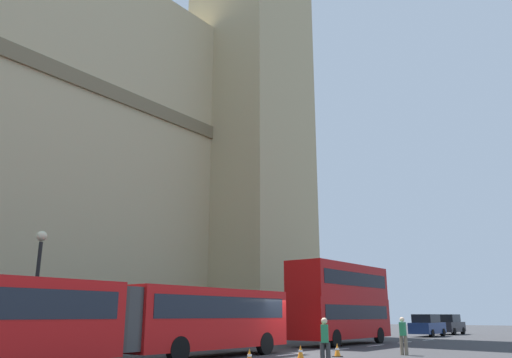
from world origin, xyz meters
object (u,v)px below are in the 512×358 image
Objects in this scene: traffic_cone_middle at (301,352)px; pedestrian_near_cones at (325,341)px; traffic_cone_west at (250,357)px; pedestrian_by_kerb at (403,334)px; street_lamp at (36,283)px; double_decker_bus at (341,300)px; sedan_lead at (427,325)px; articulated_bus at (114,316)px; sedan_trailing at (449,324)px; traffic_cone_east at (337,350)px.

traffic_cone_middle is 3.93m from pedestrian_near_cones.
pedestrian_by_kerb is at bearing -18.99° from traffic_cone_west.
street_lamp is (-7.31, 8.31, 2.77)m from traffic_cone_middle.
double_decker_bus is 8.80m from pedestrian_by_kerb.
pedestrian_near_cones is at bearing -153.87° from double_decker_bus.
pedestrian_near_cones is (-28.91, -6.67, -0.00)m from sedan_lead.
articulated_bus reaches higher than traffic_cone_west.
pedestrian_by_kerb is (8.00, -2.75, 0.63)m from traffic_cone_west.
pedestrian_near_cones is (0.42, -3.00, 0.63)m from traffic_cone_west.
traffic_cone_west is (-35.45, -3.75, -0.63)m from sedan_trailing.
articulated_bus is 32.42× the size of traffic_cone_west.
articulated_bus reaches higher than traffic_cone_east.
traffic_cone_east is at bearing -43.28° from street_lamp.
traffic_cone_west is at bearing -62.75° from street_lamp.
pedestrian_near_cones is at bearing -178.16° from pedestrian_by_kerb.
pedestrian_by_kerb is at bearing -166.68° from sedan_trailing.
sedan_lead is 29.56m from traffic_cone_west.
pedestrian_by_kerb is at bearing -41.70° from street_lamp.
double_decker_bus is 15.82× the size of traffic_cone_east.
articulated_bus is 13.19m from pedestrian_by_kerb.
articulated_bus reaches higher than traffic_cone_middle.
traffic_cone_east is at bearing -14.89° from traffic_cone_middle.
double_decker_bus is 1.74× the size of street_lamp.
sedan_trailing is 30.54m from traffic_cone_east.
traffic_cone_west is (3.54, -3.58, -1.46)m from articulated_bus.
sedan_lead reaches higher than traffic_cone_east.
sedan_lead is (15.50, 0.09, -1.79)m from double_decker_bus.
traffic_cone_east is (-8.57, -4.37, -2.43)m from double_decker_bus.
street_lamp is at bearing 165.95° from double_decker_bus.
street_lamp is (-9.43, 8.87, 2.77)m from traffic_cone_east.
articulated_bus is 11.13× the size of pedestrian_near_cones.
sedan_lead reaches higher than traffic_cone_middle.
double_decker_bus is 2.08× the size of sedan_trailing.
traffic_cone_middle is 11.41m from street_lamp.
traffic_cone_middle is at bearing -48.68° from street_lamp.
sedan_trailing reaches higher than pedestrian_near_cones.
street_lamp is at bearing 131.32° from traffic_cone_middle.
traffic_cone_west is 0.11× the size of street_lamp.
traffic_cone_west is at bearing -45.36° from articulated_bus.
articulated_bus is at bearing 134.64° from traffic_cone_west.
double_decker_bus reaches higher than sedan_trailing.
street_lamp is at bearing 117.25° from traffic_cone_west.
sedan_lead is at bearing -179.33° from sedan_trailing.
sedan_trailing is 39.91m from street_lamp.
street_lamp is 16.43m from pedestrian_by_kerb.
traffic_cone_middle is (6.68, -3.80, -1.46)m from articulated_bus.
sedan_trailing is at bearing 6.03° from traffic_cone_west.
articulated_bus reaches higher than sedan_trailing.
articulated_bus is 7.72m from pedestrian_near_cones.
traffic_cone_middle is at bearing 45.55° from pedestrian_near_cones.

